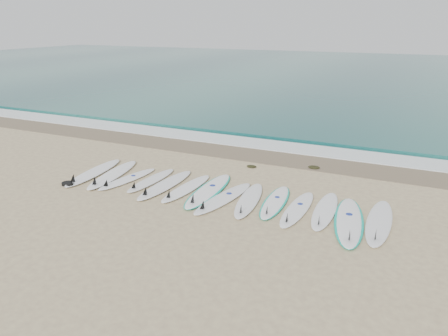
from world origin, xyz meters
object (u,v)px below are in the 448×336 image
at_px(surfboard_7, 222,198).
at_px(surfboard_13, 379,223).
at_px(leash_coil, 68,184).
at_px(surfboard_0, 93,173).

xyz_separation_m(surfboard_7, surfboard_13, (4.02, 0.23, 0.00)).
bearing_deg(leash_coil, surfboard_7, 10.96).
xyz_separation_m(surfboard_7, leash_coil, (-4.64, -0.90, -0.01)).
bearing_deg(leash_coil, surfboard_13, 7.43).
xyz_separation_m(surfboard_13, leash_coil, (-8.66, -1.13, -0.01)).
height_order(surfboard_0, surfboard_7, surfboard_0).
relative_size(surfboard_7, leash_coil, 5.95).
xyz_separation_m(surfboard_0, surfboard_7, (4.62, -0.16, -0.00)).
bearing_deg(surfboard_7, surfboard_0, -173.93).
height_order(surfboard_13, leash_coil, surfboard_13).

